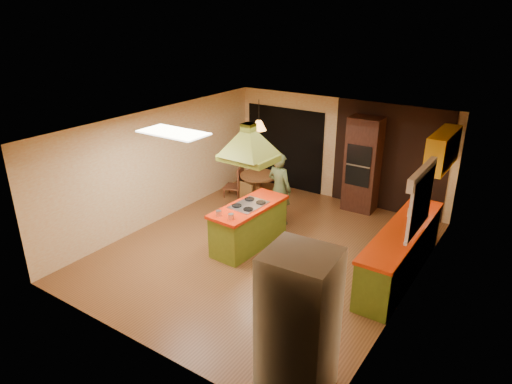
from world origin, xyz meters
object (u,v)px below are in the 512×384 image
Objects in this scene: wall_oven at (363,164)px; dining_table at (259,182)px; canister_large at (423,197)px; kitchen_island at (249,225)px; refrigerator at (299,326)px; man at (279,189)px.

dining_table is (-2.25, -0.93, -0.63)m from wall_oven.
canister_large is at bearing -33.88° from wall_oven.
wall_oven reaches higher than kitchen_island.
refrigerator is at bearing -92.07° from canister_large.
dining_table is at bearing -159.24° from wall_oven.
refrigerator is (2.66, -3.97, 0.17)m from man.
refrigerator is at bearing -77.29° from wall_oven.
refrigerator reaches higher than man.
wall_oven is (-1.47, 5.70, 0.13)m from refrigerator.
refrigerator is 6.07m from dining_table.
kitchen_island is 0.92× the size of refrigerator.
wall_oven reaches higher than refrigerator.
wall_oven reaches higher than man.
man is 0.73× the size of wall_oven.
man reaches higher than canister_large.
canister_large is (2.78, 1.93, 0.58)m from kitchen_island.
canister_large is at bearing -159.67° from man.
man is at bearing -36.70° from dining_table.
man is 2.12m from wall_oven.
man is 7.24× the size of canister_large.
wall_oven reaches higher than canister_large.
wall_oven is at bearing 72.05° from kitchen_island.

